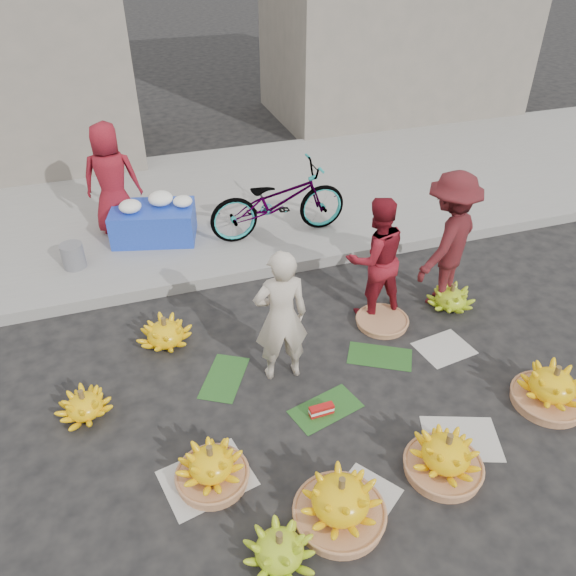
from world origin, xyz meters
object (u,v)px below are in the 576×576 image
object	(u,v)px
vendor_cream	(281,317)
bicycle	(278,201)
banana_bunch_4	(552,388)
flower_table	(154,221)
banana_bunch_0	(211,467)

from	to	relation	value
vendor_cream	bicycle	world-z (taller)	vendor_cream
vendor_cream	bicycle	xyz separation A→B (m)	(0.77, 2.52, -0.10)
banana_bunch_4	bicycle	xyz separation A→B (m)	(-1.46, 3.69, 0.42)
banana_bunch_4	vendor_cream	xyz separation A→B (m)	(-2.24, 1.17, 0.51)
banana_bunch_4	bicycle	world-z (taller)	bicycle
banana_bunch_4	flower_table	bearing A→B (deg)	126.77
flower_table	bicycle	world-z (taller)	bicycle
vendor_cream	flower_table	world-z (taller)	vendor_cream
banana_bunch_0	bicycle	size ratio (longest dim) A/B	0.33
flower_table	banana_bunch_0	bearing A→B (deg)	-76.80
banana_bunch_4	bicycle	distance (m)	3.99
banana_bunch_4	vendor_cream	size ratio (longest dim) A/B	0.47
banana_bunch_4	flower_table	distance (m)	5.13
flower_table	banana_bunch_4	bearing A→B (deg)	-38.79
banana_bunch_0	flower_table	xyz separation A→B (m)	(0.09, 3.96, 0.21)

